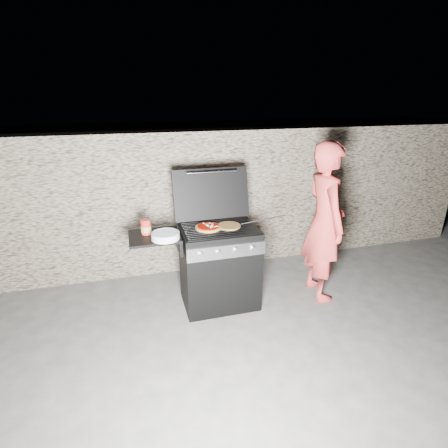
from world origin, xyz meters
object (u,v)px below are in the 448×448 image
object	(u,v)px
pizza_topped	(208,227)
sauce_jar	(146,227)
gas_grill	(197,270)
person	(324,223)

from	to	relation	value
pizza_topped	sauce_jar	bearing A→B (deg)	176.39
gas_grill	pizza_topped	bearing A→B (deg)	9.46
person	gas_grill	bearing A→B (deg)	90.48
sauce_jar	gas_grill	bearing A→B (deg)	-7.23
pizza_topped	person	bearing A→B (deg)	-5.85
gas_grill	pizza_topped	size ratio (longest dim) A/B	4.97
gas_grill	person	size ratio (longest dim) A/B	0.75
sauce_jar	person	distance (m)	1.92
gas_grill	person	xyz separation A→B (m)	(1.42, -0.11, 0.43)
pizza_topped	sauce_jar	distance (m)	0.63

